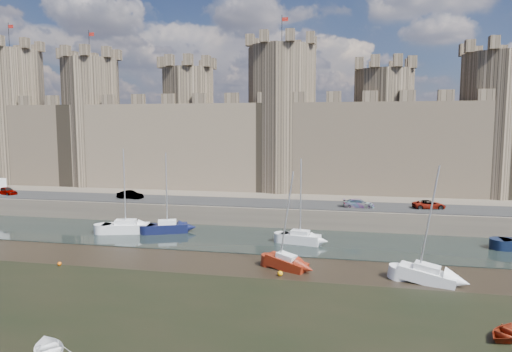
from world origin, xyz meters
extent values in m
plane|color=black|center=(0.00, 0.00, 0.00)|extent=(160.00, 160.00, 0.00)
cube|color=black|center=(0.00, 24.00, 0.04)|extent=(160.00, 12.00, 0.08)
cube|color=#4C443A|center=(0.00, 60.00, 1.25)|extent=(160.00, 60.00, 2.50)
cube|color=black|center=(0.00, 34.00, 2.55)|extent=(160.00, 7.00, 0.10)
cube|color=#42382B|center=(0.00, 48.00, 9.50)|extent=(100.00, 9.00, 14.00)
cylinder|color=#42382B|center=(-48.00, 48.00, 14.50)|extent=(11.00, 11.00, 24.00)
cylinder|color=black|center=(-48.00, 48.00, 29.00)|extent=(0.10, 0.10, 5.00)
cube|color=maroon|center=(-47.50, 48.00, 30.80)|extent=(1.00, 0.03, 0.60)
cylinder|color=#42382B|center=(-32.00, 48.00, 13.50)|extent=(10.00, 10.00, 22.00)
cylinder|color=black|center=(-32.00, 48.00, 27.00)|extent=(0.10, 0.10, 5.00)
cube|color=maroon|center=(-31.50, 48.00, 28.80)|extent=(1.00, 0.03, 0.60)
cylinder|color=#42382B|center=(-14.00, 48.00, 12.50)|extent=(9.00, 9.00, 20.00)
cylinder|color=#42382B|center=(2.00, 48.00, 14.00)|extent=(11.00, 11.00, 23.00)
cylinder|color=black|center=(2.00, 48.00, 28.00)|extent=(0.10, 0.10, 5.00)
cube|color=maroon|center=(2.50, 48.00, 29.80)|extent=(1.00, 0.03, 0.60)
cylinder|color=#42382B|center=(18.00, 48.00, 12.00)|extent=(9.00, 9.00, 19.00)
cylinder|color=#42382B|center=(34.00, 48.00, 13.00)|extent=(10.00, 10.00, 21.00)
imported|color=gray|center=(-37.92, 33.42, 3.12)|extent=(3.88, 2.49, 1.23)
imported|color=gray|center=(-17.69, 33.57, 3.12)|extent=(3.83, 1.63, 1.23)
imported|color=gray|center=(14.30, 33.08, 3.07)|extent=(4.02, 1.79, 1.15)
imported|color=gray|center=(23.02, 34.03, 3.06)|extent=(4.29, 2.57, 1.12)
cube|color=silver|center=(-13.33, 23.75, 0.64)|extent=(5.81, 3.48, 1.11)
cube|color=silver|center=(-13.33, 23.75, 1.44)|extent=(2.73, 2.07, 0.50)
cylinder|color=silver|center=(-13.33, 23.75, 5.73)|extent=(0.14, 0.14, 9.08)
cube|color=black|center=(-8.45, 24.89, 0.61)|extent=(5.21, 3.62, 1.06)
cube|color=silver|center=(-8.45, 24.89, 1.38)|extent=(2.50, 2.05, 0.48)
cylinder|color=silver|center=(-8.45, 24.89, 5.47)|extent=(0.14, 0.14, 8.67)
cube|color=silver|center=(7.91, 23.04, 0.59)|extent=(4.58, 2.45, 1.02)
cube|color=silver|center=(7.91, 23.04, 1.33)|extent=(2.12, 1.52, 0.46)
cylinder|color=silver|center=(7.91, 23.04, 5.28)|extent=(0.14, 0.14, 8.36)
cube|color=maroon|center=(7.62, 14.01, 0.49)|extent=(4.14, 2.94, 0.98)
cube|color=silver|center=(7.62, 14.01, 1.21)|extent=(1.99, 1.66, 0.45)
cylinder|color=silver|center=(7.62, 14.01, 5.00)|extent=(0.14, 0.14, 8.04)
cube|color=white|center=(19.58, 12.81, 0.54)|extent=(4.89, 2.99, 1.08)
cube|color=silver|center=(19.58, 12.81, 1.32)|extent=(2.30, 1.77, 0.49)
cylinder|color=silver|center=(19.58, 12.81, 5.47)|extent=(0.14, 0.14, 8.80)
imported|color=silver|center=(-3.48, -4.28, 0.34)|extent=(4.02, 4.04, 0.69)
imported|color=maroon|center=(22.93, 3.28, 0.36)|extent=(4.28, 4.22, 0.73)
sphere|color=#C95308|center=(-13.28, 10.72, 0.19)|extent=(0.38, 0.38, 0.38)
sphere|color=orange|center=(7.36, 12.00, 0.23)|extent=(0.47, 0.47, 0.47)
camera|label=1|loc=(13.07, -26.07, 13.06)|focal=32.00mm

